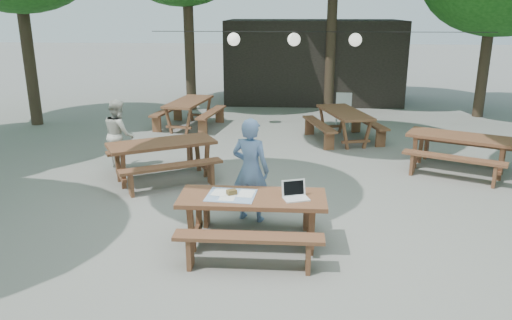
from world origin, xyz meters
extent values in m
plane|color=slate|center=(0.00, 0.00, 0.00)|extent=(80.00, 80.00, 0.00)
cube|color=black|center=(0.50, 10.50, 1.40)|extent=(6.00, 3.00, 2.80)
cube|color=#532F1D|center=(-0.75, -1.21, 0.72)|extent=(2.00, 0.80, 0.06)
cube|color=#532F1D|center=(-0.75, -1.86, 0.45)|extent=(1.90, 0.28, 0.05)
cube|color=#532F1D|center=(-0.75, -0.56, 0.45)|extent=(1.90, 0.28, 0.05)
cube|color=#532F1D|center=(-0.75, -1.21, 0.34)|extent=(1.70, 0.70, 0.69)
cube|color=#532F1D|center=(-2.71, 1.52, 0.72)|extent=(2.14, 1.67, 0.06)
cube|color=#532F1D|center=(-2.39, 0.95, 0.45)|extent=(1.80, 1.16, 0.05)
cube|color=#532F1D|center=(-3.02, 2.09, 0.45)|extent=(1.80, 1.16, 0.05)
cube|color=#532F1D|center=(-2.71, 1.52, 0.34)|extent=(1.83, 1.43, 0.69)
cube|color=#532F1D|center=(3.16, 2.42, 0.72)|extent=(2.15, 1.59, 0.06)
cube|color=#532F1D|center=(2.87, 1.84, 0.45)|extent=(1.83, 1.08, 0.05)
cube|color=#532F1D|center=(3.44, 3.00, 0.45)|extent=(1.83, 1.08, 0.05)
cube|color=#532F1D|center=(3.16, 2.42, 0.34)|extent=(1.83, 1.37, 0.69)
cube|color=#532F1D|center=(-3.07, 5.94, 0.72)|extent=(1.11, 2.10, 0.06)
cube|color=#532F1D|center=(-2.42, 5.83, 0.45)|extent=(0.58, 1.92, 0.05)
cube|color=#532F1D|center=(-3.71, 6.04, 0.45)|extent=(0.58, 1.92, 0.05)
cube|color=#532F1D|center=(-3.07, 5.94, 0.34)|extent=(0.97, 1.79, 0.69)
cube|color=#532F1D|center=(1.08, 4.75, 0.72)|extent=(1.31, 2.14, 0.06)
cube|color=#532F1D|center=(1.71, 4.93, 0.45)|extent=(0.79, 1.90, 0.05)
cube|color=#532F1D|center=(0.46, 4.58, 0.45)|extent=(0.79, 1.90, 0.05)
cube|color=#532F1D|center=(1.08, 4.75, 0.34)|extent=(1.14, 1.83, 0.69)
imported|color=#6784BC|center=(-0.85, -0.27, 0.81)|extent=(0.69, 0.56, 1.63)
imported|color=silver|center=(-3.77, 2.21, 0.71)|extent=(0.82, 0.87, 1.43)
cube|color=silver|center=(1.24, 6.45, 0.40)|extent=(0.47, 0.47, 0.04)
cube|color=silver|center=(1.25, 6.65, 0.66)|extent=(0.44, 0.07, 0.48)
cube|color=silver|center=(1.24, 6.45, 0.19)|extent=(0.45, 0.45, 0.38)
cube|color=white|center=(-0.16, -1.29, 0.76)|extent=(0.39, 0.32, 0.02)
cube|color=white|center=(-0.20, -1.18, 0.88)|extent=(0.33, 0.16, 0.23)
cube|color=black|center=(-0.20, -1.19, 0.88)|extent=(0.28, 0.13, 0.19)
cube|color=#3366B0|center=(-1.05, -1.21, 0.75)|extent=(0.69, 0.60, 0.01)
cube|color=white|center=(-1.09, -1.28, 0.76)|extent=(0.23, 0.31, 0.00)
cube|color=white|center=(-0.85, -1.15, 0.76)|extent=(0.25, 0.32, 0.00)
cube|color=white|center=(-1.21, -1.13, 0.76)|extent=(0.25, 0.32, 0.00)
cube|color=brown|center=(-1.04, -1.19, 0.80)|extent=(0.16, 0.14, 0.06)
cylinder|color=black|center=(0.50, 6.00, 2.60)|extent=(9.00, 0.02, 0.02)
sphere|color=white|center=(-1.80, 6.00, 2.40)|extent=(0.34, 0.34, 0.34)
sphere|color=white|center=(-0.20, 6.00, 2.40)|extent=(0.34, 0.34, 0.34)
sphere|color=white|center=(1.40, 6.00, 2.40)|extent=(0.34, 0.34, 0.34)
cylinder|color=#2D2319|center=(-7.50, 6.00, 2.38)|extent=(0.32, 0.32, 4.77)
cylinder|color=#2D2319|center=(-3.50, 8.50, 2.49)|extent=(0.32, 0.32, 4.98)
cylinder|color=#2D2319|center=(1.00, 9.00, 2.63)|extent=(0.32, 0.32, 5.27)
cylinder|color=#2D2319|center=(5.50, 8.00, 2.14)|extent=(0.32, 0.32, 4.28)
camera|label=1|loc=(-0.27, -7.53, 3.20)|focal=35.00mm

